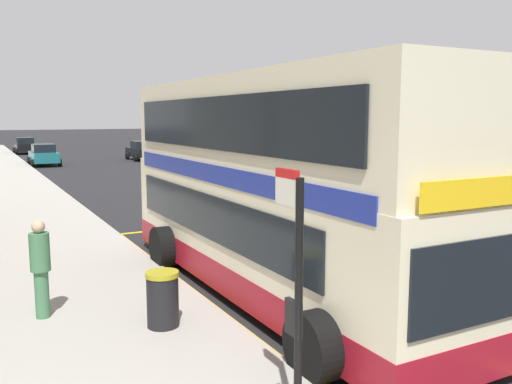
# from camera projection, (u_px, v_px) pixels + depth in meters

# --- Properties ---
(ground_plane) EXTENTS (260.00, 260.00, 0.00)m
(ground_plane) POSITION_uv_depth(u_px,v_px,m) (102.00, 171.00, 36.32)
(ground_plane) COLOR black
(double_decker_bus) EXTENTS (3.25, 10.21, 4.40)m
(double_decker_bus) POSITION_uv_depth(u_px,v_px,m) (272.00, 194.00, 10.99)
(double_decker_bus) COLOR beige
(double_decker_bus) RESTS_ON ground
(bus_bay_markings) EXTENTS (2.84, 13.88, 0.01)m
(bus_bay_markings) POSITION_uv_depth(u_px,v_px,m) (263.00, 290.00, 11.33)
(bus_bay_markings) COLOR gold
(bus_bay_markings) RESTS_ON ground
(bus_stop_sign) EXTENTS (0.09, 0.51, 2.92)m
(bus_stop_sign) POSITION_uv_depth(u_px,v_px,m) (295.00, 284.00, 5.79)
(bus_stop_sign) COLOR black
(bus_stop_sign) RESTS_ON pavement_near
(parked_car_black_distant) EXTENTS (2.09, 4.20, 1.62)m
(parked_car_black_distant) POSITION_uv_depth(u_px,v_px,m) (142.00, 151.00, 45.44)
(parked_car_black_distant) COLOR black
(parked_car_black_distant) RESTS_ON ground
(parked_car_black_far) EXTENTS (2.09, 4.20, 1.62)m
(parked_car_black_far) POSITION_uv_depth(u_px,v_px,m) (25.00, 146.00, 53.47)
(parked_car_black_far) COLOR black
(parked_car_black_far) RESTS_ON ground
(parked_car_teal_ahead) EXTENTS (2.09, 4.20, 1.62)m
(parked_car_teal_ahead) POSITION_uv_depth(u_px,v_px,m) (44.00, 155.00, 40.30)
(parked_car_teal_ahead) COLOR #196066
(parked_car_teal_ahead) RESTS_ON ground
(pedestrian_waiting_near_sign) EXTENTS (0.34, 0.34, 1.73)m
(pedestrian_waiting_near_sign) POSITION_uv_depth(u_px,v_px,m) (40.00, 265.00, 9.29)
(pedestrian_waiting_near_sign) COLOR #3F724C
(pedestrian_waiting_near_sign) RESTS_ON pavement_near
(litter_bin) EXTENTS (0.56, 0.56, 0.94)m
(litter_bin) POSITION_uv_depth(u_px,v_px,m) (163.00, 299.00, 8.96)
(litter_bin) COLOR black
(litter_bin) RESTS_ON pavement_near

